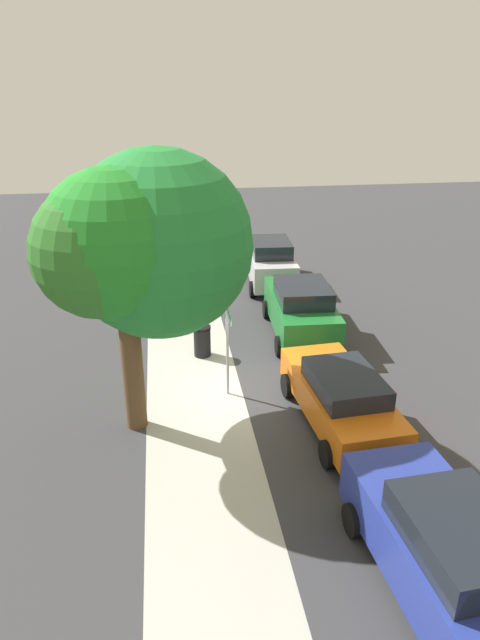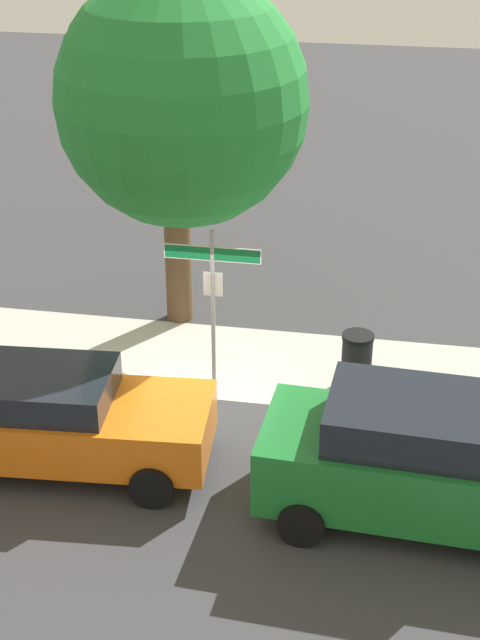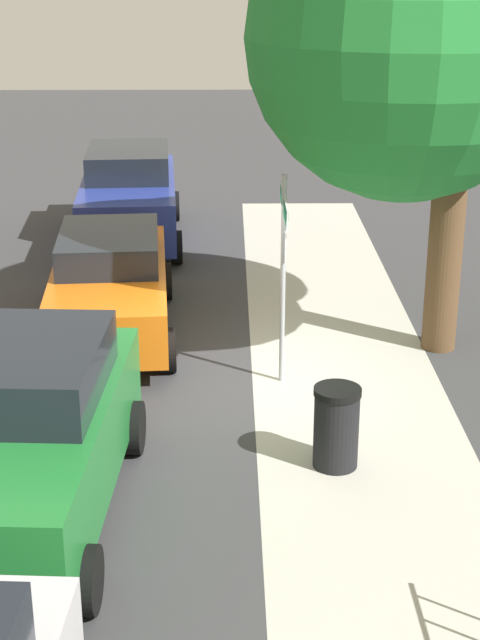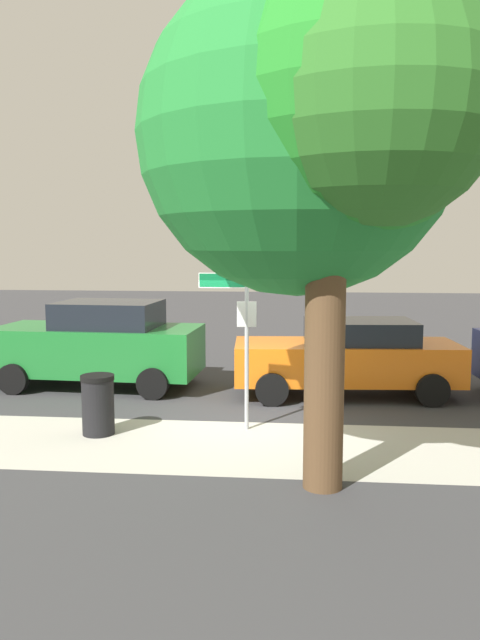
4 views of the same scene
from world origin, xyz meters
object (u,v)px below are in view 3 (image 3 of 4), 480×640
at_px(car_orange, 110,283).
at_px(trash_bin, 336,427).
at_px(street_sign, 284,242).
at_px(car_green, 21,436).
at_px(shade_tree, 436,30).
at_px(car_blue, 129,196).

bearing_deg(car_orange, trash_bin, 31.48).
distance_m(street_sign, trash_bin, 2.87).
bearing_deg(street_sign, trash_bin, 11.80).
bearing_deg(car_green, shade_tree, 135.88).
relative_size(car_orange, trash_bin, 4.71).
bearing_deg(car_green, street_sign, 143.14).
bearing_deg(car_blue, trash_bin, 15.32).
relative_size(car_orange, car_green, 1.03).
xyz_separation_m(car_blue, trash_bin, (9.39, 3.24, -0.45)).
relative_size(car_blue, car_orange, 1.04).
relative_size(car_blue, trash_bin, 4.90).
bearing_deg(street_sign, shade_tree, 119.10).
xyz_separation_m(shade_tree, car_green, (4.58, -4.92, -3.65)).
bearing_deg(trash_bin, car_orange, -144.34).
height_order(car_orange, trash_bin, car_orange).
height_order(shade_tree, car_orange, shade_tree).
xyz_separation_m(street_sign, car_green, (3.43, -2.86, -1.06)).
bearing_deg(street_sign, car_blue, -158.62).
bearing_deg(car_orange, car_green, -7.48).
height_order(shade_tree, trash_bin, shade_tree).
xyz_separation_m(street_sign, shade_tree, (-1.15, 2.06, 2.59)).
xyz_separation_m(street_sign, car_orange, (-1.87, -2.55, -1.19)).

